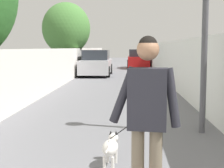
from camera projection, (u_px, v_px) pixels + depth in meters
name	position (u px, v px, depth m)	size (l,w,h in m)	color
ground_plane	(117.00, 83.00, 15.59)	(80.00, 80.00, 0.00)	slate
wall_left	(54.00, 69.00, 13.63)	(48.00, 0.30, 1.65)	silver
fence_right	(178.00, 65.00, 13.38)	(48.00, 0.30, 1.97)	white
tree_left_near	(66.00, 29.00, 20.39)	(2.96, 2.96, 4.46)	brown
person_skateboarder	(147.00, 109.00, 3.26)	(0.27, 0.72, 1.72)	#726651
dog	(111.00, 147.00, 4.74)	(1.70, 0.58, 1.06)	white
car_near	(96.00, 64.00, 20.07)	(4.33, 1.80, 1.54)	silver
car_far	(138.00, 59.00, 27.09)	(3.92, 1.80, 1.54)	#B71414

